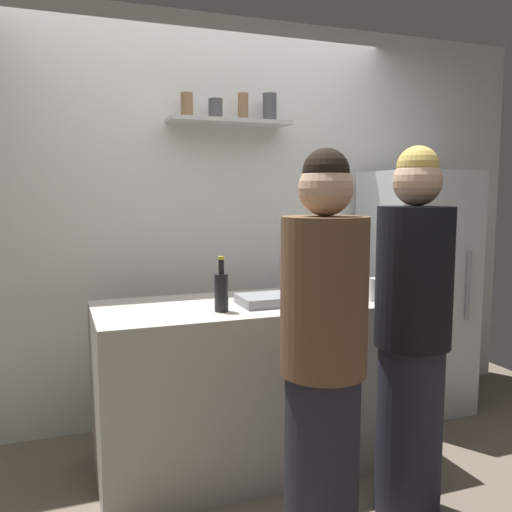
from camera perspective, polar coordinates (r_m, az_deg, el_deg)
name	(u,v)px	position (r m, az deg, el deg)	size (l,w,h in m)	color
back_wall_assembly	(203,221)	(3.56, -5.57, 3.72)	(4.80, 0.32, 2.60)	white
refrigerator	(416,292)	(3.87, 16.46, -3.61)	(0.63, 0.60, 1.63)	silver
counter	(256,383)	(3.04, 0.00, -13.21)	(1.70, 0.71, 0.90)	#B7B2A8
baking_pan	(271,300)	(2.86, 1.63, -4.60)	(0.34, 0.24, 0.05)	gray
utensil_holder	(378,289)	(3.02, 12.69, -3.44)	(0.09, 0.09, 0.22)	#B2B2B7
wine_bottle_amber_glass	(347,282)	(2.83, 9.50, -2.75)	(0.08, 0.08, 0.32)	#472814
wine_bottle_dark_glass	(221,291)	(2.68, -3.66, -3.66)	(0.07, 0.07, 0.28)	black
water_bottle_plastic	(287,272)	(3.28, 3.26, -1.66)	(0.09, 0.09, 0.25)	silver
person_brown_jacket	(323,364)	(2.19, 7.07, -11.17)	(0.34, 0.34, 1.65)	#262633
person_blonde	(412,336)	(2.58, 16.10, -8.13)	(0.34, 0.34, 1.69)	#262633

